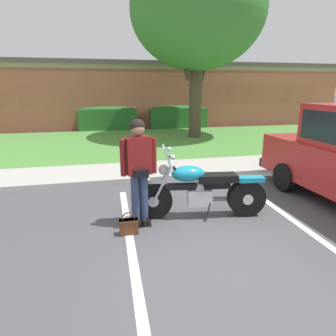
% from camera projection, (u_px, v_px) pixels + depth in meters
% --- Properties ---
extents(ground_plane, '(140.00, 140.00, 0.00)m').
position_uv_depth(ground_plane, '(226.00, 242.00, 4.18)').
color(ground_plane, '#4C4C51').
extents(curb_strip, '(60.00, 0.20, 0.12)m').
position_uv_depth(curb_strip, '(175.00, 177.00, 7.03)').
color(curb_strip, '#B7B2A8').
rests_on(curb_strip, ground).
extents(concrete_walk, '(60.00, 1.50, 0.08)m').
position_uv_depth(concrete_walk, '(167.00, 168.00, 7.84)').
color(concrete_walk, '#B7B2A8').
rests_on(concrete_walk, ground).
extents(grass_lawn, '(60.00, 6.89, 0.06)m').
position_uv_depth(grass_lawn, '(145.00, 142.00, 11.78)').
color(grass_lawn, '#518E3D').
rests_on(grass_lawn, ground).
extents(stall_stripe_0, '(0.21, 4.40, 0.01)m').
position_uv_depth(stall_stripe_0, '(131.00, 245.00, 4.08)').
color(stall_stripe_0, silver).
rests_on(stall_stripe_0, ground).
extents(stall_stripe_1, '(0.21, 4.40, 0.01)m').
position_uv_depth(stall_stripe_1, '(301.00, 226.00, 4.65)').
color(stall_stripe_1, silver).
rests_on(stall_stripe_1, ground).
extents(motorcycle, '(2.24, 0.82, 1.26)m').
position_uv_depth(motorcycle, '(205.00, 190.00, 4.88)').
color(motorcycle, black).
rests_on(motorcycle, ground).
extents(rider_person, '(0.57, 0.32, 1.70)m').
position_uv_depth(rider_person, '(139.00, 165.00, 4.46)').
color(rider_person, black).
rests_on(rider_person, ground).
extents(handbag, '(0.28, 0.13, 0.36)m').
position_uv_depth(handbag, '(129.00, 225.00, 4.37)').
color(handbag, '#562D19').
rests_on(handbag, ground).
extents(shade_tree, '(5.39, 5.39, 7.40)m').
position_uv_depth(shade_tree, '(198.00, 11.00, 11.46)').
color(shade_tree, '#4C3D2D').
rests_on(shade_tree, ground).
extents(hedge_left, '(2.94, 0.90, 1.24)m').
position_uv_depth(hedge_left, '(108.00, 118.00, 14.91)').
color(hedge_left, '#286028').
rests_on(hedge_left, ground).
extents(hedge_center_left, '(3.08, 0.90, 1.24)m').
position_uv_depth(hedge_center_left, '(178.00, 116.00, 15.70)').
color(hedge_center_left, '#286028').
rests_on(hedge_center_left, ground).
extents(brick_building, '(21.16, 11.16, 3.51)m').
position_uv_depth(brick_building, '(150.00, 94.00, 20.52)').
color(brick_building, '#93513D').
rests_on(brick_building, ground).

